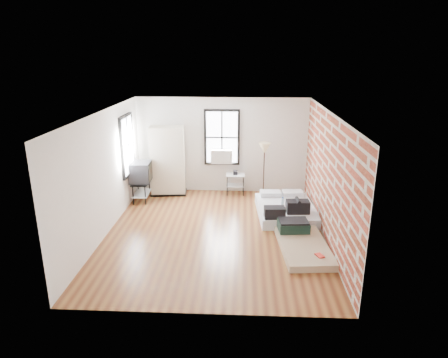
# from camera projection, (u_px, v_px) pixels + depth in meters

# --- Properties ---
(ground) EXTENTS (6.00, 6.00, 0.00)m
(ground) POSITION_uv_depth(u_px,v_px,m) (215.00, 233.00, 9.30)
(ground) COLOR #5B2D18
(ground) RESTS_ON ground
(room_shell) EXTENTS (5.02, 6.02, 2.80)m
(room_shell) POSITION_uv_depth(u_px,v_px,m) (226.00, 157.00, 9.10)
(room_shell) COLOR silver
(room_shell) RESTS_ON ground
(mattress_main) EXTENTS (1.55, 2.02, 0.62)m
(mattress_main) POSITION_uv_depth(u_px,v_px,m) (286.00, 209.00, 10.27)
(mattress_main) COLOR white
(mattress_main) RESTS_ON ground
(mattress_bare) EXTENTS (1.12, 1.92, 0.40)m
(mattress_bare) POSITION_uv_depth(u_px,v_px,m) (301.00, 242.00, 8.62)
(mattress_bare) COLOR tan
(mattress_bare) RESTS_ON ground
(wardrobe) EXTENTS (1.07, 0.69, 2.01)m
(wardrobe) POSITION_uv_depth(u_px,v_px,m) (168.00, 161.00, 11.59)
(wardrobe) COLOR black
(wardrobe) RESTS_ON ground
(side_table) EXTENTS (0.55, 0.44, 0.71)m
(side_table) POSITION_uv_depth(u_px,v_px,m) (235.00, 178.00, 11.72)
(side_table) COLOR black
(side_table) RESTS_ON ground
(floor_lamp) EXTENTS (0.34, 0.34, 1.57)m
(floor_lamp) POSITION_uv_depth(u_px,v_px,m) (264.00, 151.00, 11.35)
(floor_lamp) COLOR black
(floor_lamp) RESTS_ON ground
(tv_stand) EXTENTS (0.60, 0.82, 1.13)m
(tv_stand) POSITION_uv_depth(u_px,v_px,m) (141.00, 173.00, 11.07)
(tv_stand) COLOR black
(tv_stand) RESTS_ON ground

